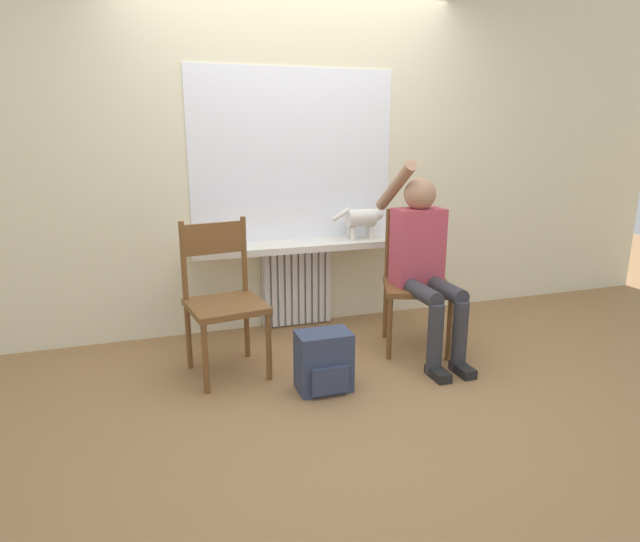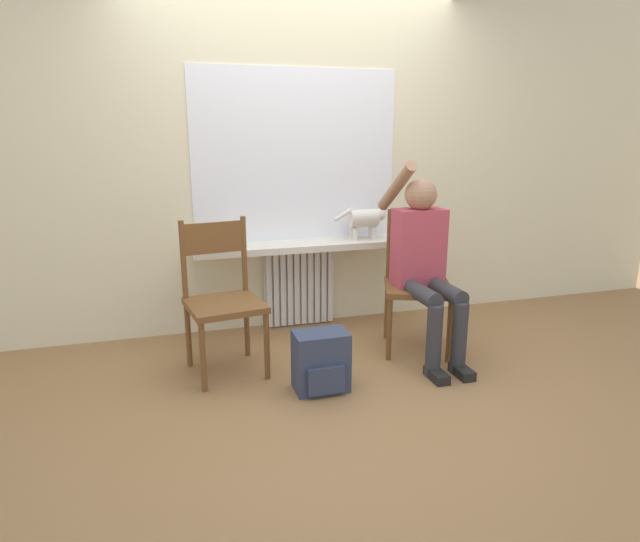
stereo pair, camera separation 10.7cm
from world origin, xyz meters
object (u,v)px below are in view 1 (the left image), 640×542
chair_left (223,297)px  cat (363,219)px  backpack (324,362)px  person (424,257)px  chair_right (417,280)px

chair_left → cat: 1.37m
cat → backpack: cat is taller
chair_left → person: (1.35, -0.12, 0.19)m
cat → chair_right: bearing=-72.8°
chair_right → cat: (-0.18, 0.58, 0.36)m
person → backpack: 1.03m
cat → backpack: 1.40m
cat → backpack: (-0.67, -1.03, -0.68)m
person → backpack: person is taller
person → cat: bearing=103.1°
person → backpack: (-0.83, -0.33, -0.51)m
backpack → person: bearing=21.7°
chair_right → person: person is taller
chair_left → cat: (1.19, 0.58, 0.36)m
chair_right → person: (-0.02, -0.12, 0.19)m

